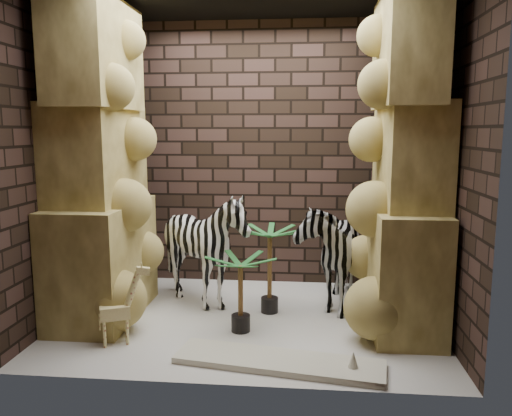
# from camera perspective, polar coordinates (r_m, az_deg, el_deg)

# --- Properties ---
(floor) EXTENTS (3.50, 3.50, 0.00)m
(floor) POSITION_cam_1_polar(r_m,az_deg,el_deg) (4.90, -1.02, -12.53)
(floor) COLOR beige
(floor) RESTS_ON ground
(wall_back) EXTENTS (3.50, 0.00, 3.50)m
(wall_back) POSITION_cam_1_polar(r_m,az_deg,el_deg) (5.82, 0.34, 6.01)
(wall_back) COLOR black
(wall_back) RESTS_ON ground
(wall_front) EXTENTS (3.50, 0.00, 3.50)m
(wall_front) POSITION_cam_1_polar(r_m,az_deg,el_deg) (3.34, -3.54, 3.90)
(wall_front) COLOR black
(wall_front) RESTS_ON ground
(wall_left) EXTENTS (0.00, 3.00, 3.00)m
(wall_left) POSITION_cam_1_polar(r_m,az_deg,el_deg) (5.08, -21.15, 5.01)
(wall_left) COLOR black
(wall_left) RESTS_ON ground
(wall_right) EXTENTS (0.00, 3.00, 3.00)m
(wall_right) POSITION_cam_1_polar(r_m,az_deg,el_deg) (4.71, 20.67, 4.78)
(wall_right) COLOR black
(wall_right) RESTS_ON ground
(rock_pillar_left) EXTENTS (0.68, 1.30, 3.00)m
(rock_pillar_left) POSITION_cam_1_polar(r_m,az_deg,el_deg) (4.94, -17.51, 5.10)
(rock_pillar_left) COLOR #DDC975
(rock_pillar_left) RESTS_ON floor
(rock_pillar_right) EXTENTS (0.58, 1.25, 3.00)m
(rock_pillar_right) POSITION_cam_1_polar(r_m,az_deg,el_deg) (4.63, 16.72, 4.92)
(rock_pillar_right) COLOR #DDC975
(rock_pillar_right) RESTS_ON floor
(zebra_right) EXTENTS (0.74, 1.16, 1.29)m
(zebra_right) POSITION_cam_1_polar(r_m,az_deg,el_deg) (5.22, 8.40, -3.91)
(zebra_right) COLOR white
(zebra_right) RESTS_ON floor
(zebra_left) EXTENTS (1.06, 1.27, 1.09)m
(zebra_left) POSITION_cam_1_polar(r_m,az_deg,el_deg) (5.13, -5.77, -5.22)
(zebra_left) COLOR white
(zebra_left) RESTS_ON floor
(giraffe_toy) EXTENTS (0.38, 0.26, 0.71)m
(giraffe_toy) POSITION_cam_1_polar(r_m,az_deg,el_deg) (4.41, -15.75, -10.45)
(giraffe_toy) COLOR #F8EA94
(giraffe_toy) RESTS_ON floor
(palm_front) EXTENTS (0.36, 0.36, 0.87)m
(palm_front) POSITION_cam_1_polar(r_m,az_deg,el_deg) (4.96, 1.56, -6.99)
(palm_front) COLOR #175C19
(palm_front) RESTS_ON floor
(palm_back) EXTENTS (0.36, 0.36, 0.70)m
(palm_back) POSITION_cam_1_polar(r_m,az_deg,el_deg) (4.53, -1.77, -9.65)
(palm_back) COLOR #175C19
(palm_back) RESTS_ON floor
(surfboard) EXTENTS (1.65, 0.65, 0.05)m
(surfboard) POSITION_cam_1_polar(r_m,az_deg,el_deg) (4.04, 2.58, -17.01)
(surfboard) COLOR beige
(surfboard) RESTS_ON floor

